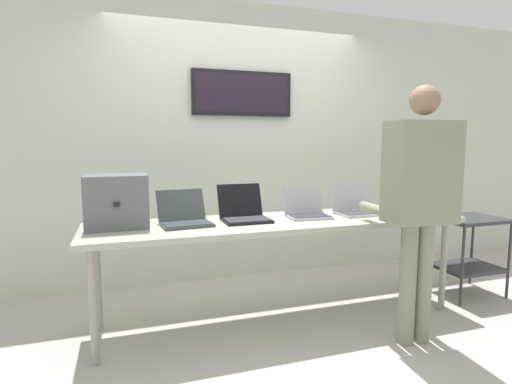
{
  "coord_description": "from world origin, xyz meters",
  "views": [
    {
      "loc": [
        -1.13,
        -2.81,
        1.37
      ],
      "look_at": [
        -0.15,
        0.15,
        0.99
      ],
      "focal_mm": 28.43,
      "sensor_mm": 36.0,
      "label": 1
    }
  ],
  "objects_px": {
    "laptop_station_0": "(185,217)",
    "person": "(419,190)",
    "coffee_mug": "(385,214)",
    "equipment_box": "(117,201)",
    "storage_cart": "(468,244)",
    "laptop_station_1": "(244,212)",
    "laptop_station_3": "(357,207)",
    "workbench": "(281,227)",
    "laptop_station_4": "(405,203)",
    "laptop_station_2": "(307,210)"
  },
  "relations": [
    {
      "from": "laptop_station_0",
      "to": "person",
      "type": "xyz_separation_m",
      "value": [
        1.46,
        -0.68,
        0.21
      ]
    },
    {
      "from": "person",
      "to": "coffee_mug",
      "type": "xyz_separation_m",
      "value": [
        0.01,
        0.37,
        -0.22
      ]
    },
    {
      "from": "equipment_box",
      "to": "person",
      "type": "height_order",
      "value": "person"
    },
    {
      "from": "equipment_box",
      "to": "storage_cart",
      "type": "height_order",
      "value": "equipment_box"
    },
    {
      "from": "laptop_station_0",
      "to": "laptop_station_1",
      "type": "xyz_separation_m",
      "value": [
        0.45,
        0.02,
        0.01
      ]
    },
    {
      "from": "laptop_station_3",
      "to": "storage_cart",
      "type": "bearing_deg",
      "value": -4.44
    },
    {
      "from": "workbench",
      "to": "laptop_station_4",
      "type": "distance_m",
      "value": 1.19
    },
    {
      "from": "equipment_box",
      "to": "workbench",
      "type": "bearing_deg",
      "value": -4.72
    },
    {
      "from": "coffee_mug",
      "to": "laptop_station_0",
      "type": "bearing_deg",
      "value": 168.16
    },
    {
      "from": "laptop_station_2",
      "to": "person",
      "type": "bearing_deg",
      "value": -53.24
    },
    {
      "from": "workbench",
      "to": "person",
      "type": "bearing_deg",
      "value": -40.04
    },
    {
      "from": "equipment_box",
      "to": "person",
      "type": "relative_size",
      "value": 0.24
    },
    {
      "from": "laptop_station_3",
      "to": "workbench",
      "type": "bearing_deg",
      "value": -175.36
    },
    {
      "from": "person",
      "to": "laptop_station_3",
      "type": "bearing_deg",
      "value": 93.82
    },
    {
      "from": "laptop_station_1",
      "to": "coffee_mug",
      "type": "bearing_deg",
      "value": -17.69
    },
    {
      "from": "laptop_station_1",
      "to": "storage_cart",
      "type": "height_order",
      "value": "laptop_station_1"
    },
    {
      "from": "laptop_station_1",
      "to": "person",
      "type": "height_order",
      "value": "person"
    },
    {
      "from": "workbench",
      "to": "laptop_station_1",
      "type": "height_order",
      "value": "laptop_station_1"
    },
    {
      "from": "laptop_station_0",
      "to": "laptop_station_2",
      "type": "xyz_separation_m",
      "value": [
        0.96,
        -0.01,
        0.0
      ]
    },
    {
      "from": "laptop_station_2",
      "to": "laptop_station_3",
      "type": "bearing_deg",
      "value": 1.05
    },
    {
      "from": "storage_cart",
      "to": "person",
      "type": "bearing_deg",
      "value": -151.03
    },
    {
      "from": "laptop_station_4",
      "to": "person",
      "type": "bearing_deg",
      "value": -122.71
    },
    {
      "from": "laptop_station_1",
      "to": "laptop_station_4",
      "type": "xyz_separation_m",
      "value": [
        1.45,
        -0.01,
        0.0
      ]
    },
    {
      "from": "coffee_mug",
      "to": "laptop_station_2",
      "type": "bearing_deg",
      "value": 149.84
    },
    {
      "from": "workbench",
      "to": "laptop_station_0",
      "type": "bearing_deg",
      "value": 175.37
    },
    {
      "from": "laptop_station_4",
      "to": "storage_cart",
      "type": "height_order",
      "value": "laptop_station_4"
    },
    {
      "from": "laptop_station_1",
      "to": "equipment_box",
      "type": "bearing_deg",
      "value": 178.66
    },
    {
      "from": "laptop_station_0",
      "to": "coffee_mug",
      "type": "distance_m",
      "value": 1.5
    },
    {
      "from": "workbench",
      "to": "laptop_station_3",
      "type": "distance_m",
      "value": 0.71
    },
    {
      "from": "person",
      "to": "coffee_mug",
      "type": "relative_size",
      "value": 17.7
    },
    {
      "from": "laptop_station_3",
      "to": "coffee_mug",
      "type": "xyz_separation_m",
      "value": [
        0.06,
        -0.31,
        -0.01
      ]
    },
    {
      "from": "laptop_station_3",
      "to": "laptop_station_4",
      "type": "relative_size",
      "value": 0.99
    },
    {
      "from": "person",
      "to": "laptop_station_0",
      "type": "bearing_deg",
      "value": 155.0
    },
    {
      "from": "laptop_station_0",
      "to": "laptop_station_4",
      "type": "relative_size",
      "value": 1.02
    },
    {
      "from": "laptop_station_3",
      "to": "coffee_mug",
      "type": "distance_m",
      "value": 0.31
    },
    {
      "from": "equipment_box",
      "to": "storage_cart",
      "type": "bearing_deg",
      "value": -2.44
    },
    {
      "from": "laptop_station_0",
      "to": "laptop_station_2",
      "type": "height_order",
      "value": "laptop_station_2"
    },
    {
      "from": "laptop_station_4",
      "to": "person",
      "type": "relative_size",
      "value": 0.22
    },
    {
      "from": "laptop_station_4",
      "to": "coffee_mug",
      "type": "distance_m",
      "value": 0.54
    },
    {
      "from": "laptop_station_2",
      "to": "coffee_mug",
      "type": "xyz_separation_m",
      "value": [
        0.51,
        -0.3,
        -0.01
      ]
    },
    {
      "from": "laptop_station_3",
      "to": "person",
      "type": "relative_size",
      "value": 0.21
    },
    {
      "from": "laptop_station_4",
      "to": "laptop_station_3",
      "type": "bearing_deg",
      "value": -178.33
    },
    {
      "from": "laptop_station_3",
      "to": "coffee_mug",
      "type": "bearing_deg",
      "value": -79.27
    },
    {
      "from": "laptop_station_2",
      "to": "storage_cart",
      "type": "xyz_separation_m",
      "value": [
        1.57,
        -0.08,
        -0.38
      ]
    },
    {
      "from": "equipment_box",
      "to": "coffee_mug",
      "type": "relative_size",
      "value": 4.2
    },
    {
      "from": "laptop_station_1",
      "to": "person",
      "type": "relative_size",
      "value": 0.2
    },
    {
      "from": "laptop_station_3",
      "to": "laptop_station_4",
      "type": "height_order",
      "value": "laptop_station_4"
    },
    {
      "from": "laptop_station_4",
      "to": "workbench",
      "type": "bearing_deg",
      "value": -176.59
    },
    {
      "from": "laptop_station_1",
      "to": "laptop_station_3",
      "type": "bearing_deg",
      "value": -1.15
    },
    {
      "from": "laptop_station_4",
      "to": "equipment_box",
      "type": "bearing_deg",
      "value": 179.36
    }
  ]
}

